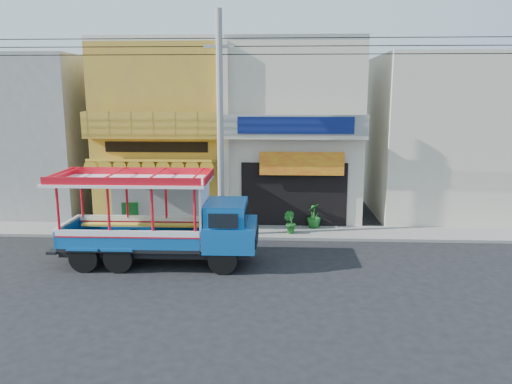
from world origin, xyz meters
TOP-DOWN VIEW (x-y plane):
  - ground at (0.00, 0.00)m, footprint 90.00×90.00m
  - sidewalk at (0.00, 4.00)m, footprint 30.00×2.00m
  - shophouse_left at (-4.00, 7.96)m, footprint 6.00×7.50m
  - shophouse_right at (2.00, 7.96)m, footprint 6.00×6.75m
  - party_pilaster at (-1.00, 4.85)m, footprint 0.35×0.30m
  - filler_building_left at (-11.00, 8.00)m, footprint 6.00×6.00m
  - filler_building_right at (9.00, 8.00)m, footprint 6.00×6.00m
  - utility_pole at (-0.85, 3.30)m, footprint 28.00×0.26m
  - songthaew_truck at (-2.32, 0.00)m, footprint 6.92×2.37m
  - green_sign at (-5.11, 4.35)m, footprint 0.71×0.40m
  - potted_plant_b at (1.80, 3.68)m, footprint 0.65×0.62m
  - potted_plant_c at (2.87, 4.63)m, footprint 0.82×0.82m

SIDE VIEW (x-z plane):
  - ground at x=0.00m, z-range 0.00..0.00m
  - sidewalk at x=0.00m, z-range 0.00..0.12m
  - green_sign at x=-5.11m, z-range 0.03..1.12m
  - potted_plant_b at x=1.80m, z-range 0.12..1.03m
  - potted_plant_c at x=2.87m, z-range 0.12..1.19m
  - songthaew_truck at x=-2.32m, z-range -0.06..3.17m
  - filler_building_left at x=-11.00m, z-range 0.00..7.60m
  - filler_building_right at x=9.00m, z-range 0.00..7.60m
  - party_pilaster at x=-1.00m, z-range 0.00..8.00m
  - shophouse_right at x=2.00m, z-range -0.01..8.23m
  - shophouse_left at x=-4.00m, z-range -0.01..8.23m
  - utility_pole at x=-0.85m, z-range 0.53..9.53m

